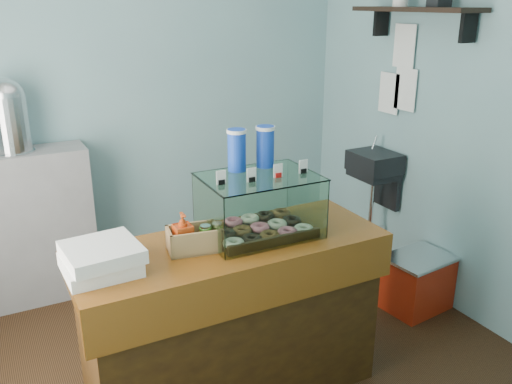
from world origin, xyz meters
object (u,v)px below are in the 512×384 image
coffee_urn (8,114)px  red_cooler (417,282)px  display_case (257,201)px  counter (232,318)px

coffee_urn → red_cooler: coffee_urn is taller
display_case → coffee_urn: bearing=125.7°
counter → red_cooler: counter is taller
display_case → red_cooler: (1.32, 0.12, -0.87)m
counter → red_cooler: bearing=6.9°
coffee_urn → red_cooler: size_ratio=1.01×
counter → display_case: bearing=19.5°
red_cooler → coffee_urn: bearing=143.1°
counter → coffee_urn: size_ratio=3.26×
display_case → coffee_urn: (-1.04, 1.51, 0.29)m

